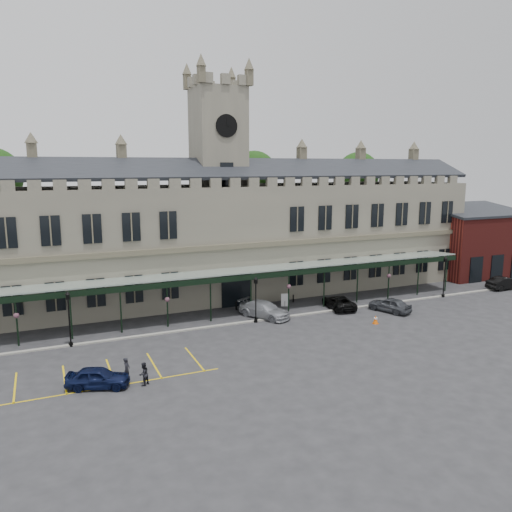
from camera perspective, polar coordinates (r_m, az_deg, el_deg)
name	(u,v)px	position (r m, az deg, el deg)	size (l,w,h in m)	color
ground	(285,340)	(41.51, 3.35, -9.54)	(140.00, 140.00, 0.00)	#28282A
station_building	(220,237)	(54.26, -4.17, 2.19)	(60.00, 10.36, 17.30)	#656154
clock_tower	(219,175)	(53.82, -4.30, 9.23)	(5.60, 5.60, 24.80)	#656154
canopy	(250,291)	(47.30, -0.71, -4.00)	(50.00, 4.10, 4.30)	#8C9E93
brick_annex	(473,243)	(71.11, 23.55, 1.40)	(12.40, 8.36, 9.23)	#5C1915
kerb	(258,320)	(46.21, 0.25, -7.37)	(60.00, 0.40, 0.12)	gray
parking_markings	(112,375)	(36.34, -16.15, -12.91)	(16.00, 6.00, 0.01)	gold
tree_behind_mid	(254,176)	(65.12, -0.21, 9.17)	(6.00, 6.00, 16.00)	#332314
tree_behind_right	(358,175)	(72.94, 11.57, 9.08)	(6.00, 6.00, 16.00)	#332314
lamp_post_left	(69,314)	(41.85, -20.60, -6.18)	(0.43, 0.43, 4.52)	black
lamp_post_mid	(256,295)	(45.15, -0.02, -4.51)	(0.41, 0.41, 4.30)	black
lamp_post_right	(445,273)	(57.49, 20.75, -1.79)	(0.43, 0.43, 4.58)	black
traffic_cone	(376,320)	(46.63, 13.50, -7.08)	(0.49, 0.49, 0.78)	#EB5907
sign_board	(285,300)	(50.84, 3.32, -5.05)	(0.75, 0.28, 1.32)	black
bollard_left	(236,306)	(49.58, -2.29, -5.70)	(0.15, 0.15, 0.86)	black
bollard_right	(293,298)	(52.41, 4.28, -4.86)	(0.14, 0.14, 0.81)	black
car_left_a	(98,378)	(34.42, -17.62, -13.10)	(1.61, 4.01, 1.37)	#0B1233
car_taxi	(264,310)	(47.10, 0.97, -6.14)	(2.12, 5.22, 1.51)	#A2A5AA
car_van	(339,302)	(50.69, 9.42, -5.22)	(2.15, 4.67, 1.30)	black
car_right_a	(390,305)	(50.60, 15.04, -5.39)	(1.68, 4.18, 1.42)	#3A3D42
car_right_b	(505,283)	(64.41, 26.56, -2.77)	(1.56, 4.49, 1.48)	black
person_a	(127,370)	(34.79, -14.56, -12.45)	(0.59, 0.39, 1.63)	black
person_b	(144,374)	(33.97, -12.73, -13.01)	(0.75, 0.59, 1.55)	black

